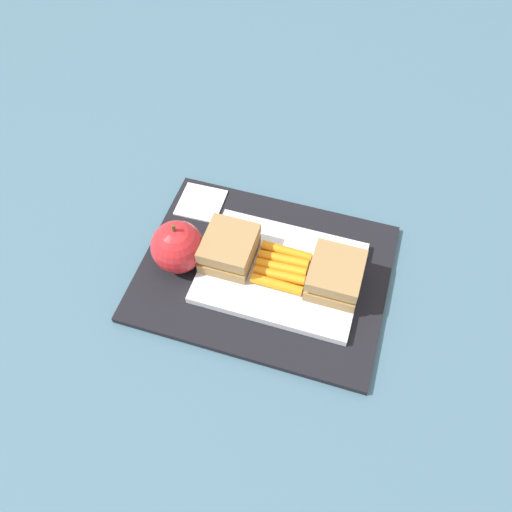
{
  "coord_description": "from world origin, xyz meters",
  "views": [
    {
      "loc": [
        -0.11,
        0.41,
        0.66
      ],
      "look_at": [
        0.01,
        0.0,
        0.04
      ],
      "focal_mm": 36.67,
      "sensor_mm": 36.0,
      "label": 1
    }
  ],
  "objects": [
    {
      "name": "ground_plane",
      "position": [
        0.0,
        0.0,
        0.0
      ],
      "size": [
        2.4,
        2.4,
        0.0
      ],
      "primitive_type": "plane",
      "color": "#42667A"
    },
    {
      "name": "paper_napkin",
      "position": [
        0.14,
        -0.09,
        0.01
      ],
      "size": [
        0.07,
        0.07,
        0.0
      ],
      "primitive_type": "cube",
      "rotation": [
        0.0,
        0.0,
        0.03
      ],
      "color": "white",
      "rests_on": "lunchbag_mat"
    },
    {
      "name": "sandwich_half_left",
      "position": [
        -0.1,
        0.0,
        0.04
      ],
      "size": [
        0.07,
        0.08,
        0.04
      ],
      "color": "#9E7A4C",
      "rests_on": "food_tray"
    },
    {
      "name": "food_tray",
      "position": [
        -0.03,
        0.0,
        0.02
      ],
      "size": [
        0.23,
        0.17,
        0.01
      ],
      "primitive_type": "cube",
      "color": "white",
      "rests_on": "lunchbag_mat"
    },
    {
      "name": "sandwich_half_right",
      "position": [
        0.05,
        0.0,
        0.04
      ],
      "size": [
        0.07,
        0.08,
        0.04
      ],
      "color": "#9E7A4C",
      "rests_on": "food_tray"
    },
    {
      "name": "carrot_sticks_bundle",
      "position": [
        -0.03,
        -0.0,
        0.03
      ],
      "size": [
        0.08,
        0.07,
        0.02
      ],
      "color": "orange",
      "rests_on": "food_tray"
    },
    {
      "name": "apple",
      "position": [
        0.12,
        0.02,
        0.05
      ],
      "size": [
        0.08,
        0.08,
        0.09
      ],
      "color": "red",
      "rests_on": "lunchbag_mat"
    },
    {
      "name": "lunchbag_mat",
      "position": [
        0.0,
        0.0,
        0.01
      ],
      "size": [
        0.36,
        0.28,
        0.01
      ],
      "primitive_type": "cube",
      "color": "black",
      "rests_on": "ground_plane"
    }
  ]
}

